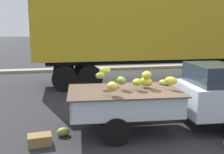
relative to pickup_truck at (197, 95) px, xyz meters
name	(u,v)px	position (x,y,z in m)	size (l,w,h in m)	color
ground	(153,131)	(-1.21, -0.02, -0.88)	(220.00, 220.00, 0.00)	#28282B
curb_strip	(94,69)	(-1.21, 10.54, -0.80)	(80.00, 0.80, 0.16)	gray
pickup_truck	(197,95)	(0.00, 0.00, 0.00)	(5.05, 2.13, 1.70)	silver
semi_trailer	(158,31)	(1.35, 6.01, 1.66)	(12.04, 2.80, 3.95)	gold
fallen_banana_bunch_near_tailgate	(63,132)	(-3.49, 0.17, -0.78)	(0.32, 0.25, 0.20)	olive
produce_crate	(40,140)	(-4.03, -0.23, -0.76)	(0.52, 0.36, 0.24)	olive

